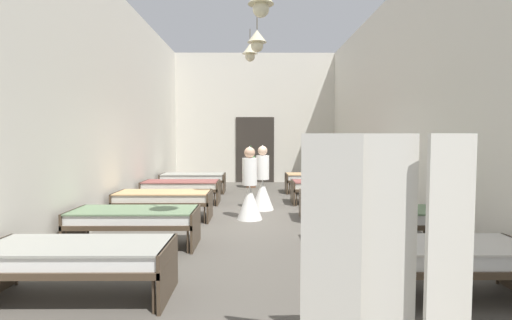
{
  "coord_description": "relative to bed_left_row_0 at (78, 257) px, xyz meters",
  "views": [
    {
      "loc": [
        -0.05,
        -7.73,
        1.68
      ],
      "look_at": [
        0.0,
        0.05,
        1.21
      ],
      "focal_mm": 27.07,
      "sensor_mm": 36.0,
      "label": 1
    }
  ],
  "objects": [
    {
      "name": "privacy_screen",
      "position": [
        2.78,
        -1.25,
        0.41
      ],
      "size": [
        1.25,
        0.17,
        1.7
      ],
      "rotation": [
        0.0,
        0.0,
        0.04
      ],
      "color": "silver",
      "rests_on": "ground"
    },
    {
      "name": "bed_right_row_1",
      "position": [
        3.73,
        1.9,
        0.0
      ],
      "size": [
        1.9,
        0.84,
        0.57
      ],
      "color": "#473828",
      "rests_on": "ground"
    },
    {
      "name": "bed_left_row_3",
      "position": [
        0.0,
        5.7,
        0.0
      ],
      "size": [
        1.9,
        0.84,
        0.57
      ],
      "color": "#473828",
      "rests_on": "ground"
    },
    {
      "name": "bed_right_row_2",
      "position": [
        3.73,
        3.8,
        0.0
      ],
      "size": [
        1.9,
        0.84,
        0.57
      ],
      "color": "#473828",
      "rests_on": "ground"
    },
    {
      "name": "bed_left_row_0",
      "position": [
        0.0,
        0.0,
        0.0
      ],
      "size": [
        1.9,
        0.84,
        0.57
      ],
      "color": "#473828",
      "rests_on": "ground"
    },
    {
      "name": "bed_right_row_0",
      "position": [
        3.73,
        0.0,
        0.0
      ],
      "size": [
        1.9,
        0.84,
        0.57
      ],
      "color": "#473828",
      "rests_on": "ground"
    },
    {
      "name": "nurse_mid_aisle",
      "position": [
        2.02,
        4.87,
        0.09
      ],
      "size": [
        0.52,
        0.52,
        1.49
      ],
      "rotation": [
        0.0,
        0.0,
        1.51
      ],
      "color": "white",
      "rests_on": "ground"
    },
    {
      "name": "room_shell",
      "position": [
        1.86,
        5.1,
        1.94
      ],
      "size": [
        6.23,
        13.21,
        4.74
      ],
      "color": "silver",
      "rests_on": "ground"
    },
    {
      "name": "potted_plant",
      "position": [
        1.72,
        8.77,
        0.44
      ],
      "size": [
        0.61,
        0.61,
        1.41
      ],
      "color": "brown",
      "rests_on": "ground"
    },
    {
      "name": "bed_right_row_3",
      "position": [
        3.73,
        5.7,
        0.0
      ],
      "size": [
        1.9,
        0.84,
        0.57
      ],
      "color": "#473828",
      "rests_on": "ground"
    },
    {
      "name": "bed_right_row_4",
      "position": [
        3.73,
        7.6,
        0.0
      ],
      "size": [
        1.9,
        0.84,
        0.57
      ],
      "color": "#473828",
      "rests_on": "ground"
    },
    {
      "name": "ground_plane",
      "position": [
        1.87,
        3.8,
        -0.49
      ],
      "size": [
        6.43,
        13.61,
        0.1
      ],
      "primitive_type": "cube",
      "color": "#59544C"
    },
    {
      "name": "nurse_near_aisle",
      "position": [
        1.74,
        3.83,
        0.09
      ],
      "size": [
        0.52,
        0.52,
        1.49
      ],
      "rotation": [
        0.0,
        0.0,
        2.4
      ],
      "color": "white",
      "rests_on": "ground"
    },
    {
      "name": "bed_left_row_1",
      "position": [
        0.0,
        1.9,
        0.0
      ],
      "size": [
        1.9,
        0.84,
        0.57
      ],
      "color": "#473828",
      "rests_on": "ground"
    },
    {
      "name": "bed_left_row_4",
      "position": [
        0.0,
        7.6,
        0.0
      ],
      "size": [
        1.9,
        0.84,
        0.57
      ],
      "color": "#473828",
      "rests_on": "ground"
    },
    {
      "name": "bed_left_row_2",
      "position": [
        0.0,
        3.8,
        0.0
      ],
      "size": [
        1.9,
        0.84,
        0.57
      ],
      "color": "#473828",
      "rests_on": "ground"
    }
  ]
}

